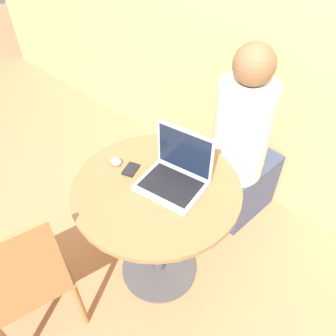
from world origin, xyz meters
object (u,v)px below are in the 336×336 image
object	(u,v)px
laptop	(176,174)
chair_empty	(25,282)
cell_phone	(131,169)
person_seated	(242,155)

from	to	relation	value
laptop	chair_empty	world-z (taller)	laptop
cell_phone	chair_empty	bearing A→B (deg)	-93.93
laptop	person_seated	size ratio (longest dim) A/B	0.26
laptop	chair_empty	distance (m)	0.87
chair_empty	laptop	bearing A→B (deg)	70.33
person_seated	laptop	bearing A→B (deg)	-90.91
chair_empty	person_seated	size ratio (longest dim) A/B	0.72
chair_empty	person_seated	distance (m)	1.41
cell_phone	person_seated	xyz separation A→B (m)	(0.23, 0.72, -0.22)
chair_empty	person_seated	bearing A→B (deg)	78.60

